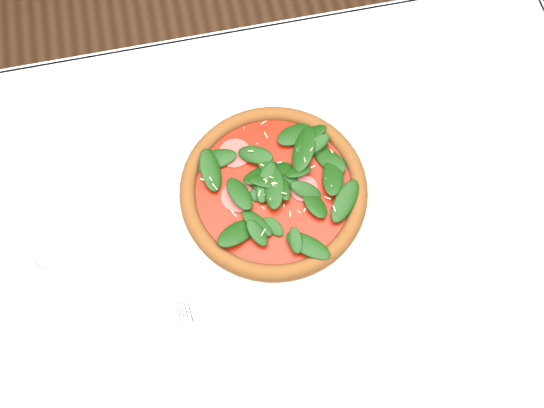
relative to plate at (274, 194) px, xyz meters
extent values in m
plane|color=brown|center=(-0.04, -0.07, -0.76)|extent=(6.00, 6.00, 0.00)
cube|color=white|center=(-0.04, -0.07, -0.03)|extent=(1.20, 0.80, 0.04)
cylinder|color=#523220|center=(-0.58, 0.27, -0.40)|extent=(0.06, 0.06, 0.71)
cylinder|color=#523220|center=(0.50, 0.27, -0.40)|extent=(0.06, 0.06, 0.71)
cube|color=white|center=(-0.04, 0.33, -0.12)|extent=(1.20, 0.01, 0.22)
cylinder|color=white|center=(0.00, 0.00, 0.00)|extent=(0.34, 0.34, 0.01)
torus|color=white|center=(0.00, 0.00, 0.00)|extent=(0.34, 0.34, 0.01)
cylinder|color=#9A5425|center=(0.00, 0.00, 0.01)|extent=(0.37, 0.37, 0.01)
torus|color=#A35E25|center=(0.00, 0.00, 0.02)|extent=(0.37, 0.37, 0.03)
cylinder|color=#991F05|center=(0.00, 0.00, 0.02)|extent=(0.31, 0.31, 0.00)
cylinder|color=#A14042|center=(0.00, 0.00, 0.02)|extent=(0.27, 0.27, 0.00)
ellipsoid|color=#113609|center=(0.00, 0.00, 0.03)|extent=(0.30, 0.30, 0.02)
cylinder|color=beige|center=(0.00, 0.00, 0.04)|extent=(0.27, 0.27, 0.00)
cylinder|color=silver|center=(-0.29, -0.08, -0.01)|extent=(0.08, 0.08, 0.00)
cylinder|color=silver|center=(-0.29, -0.08, 0.05)|extent=(0.01, 0.01, 0.10)
ellipsoid|color=silver|center=(-0.29, -0.08, 0.15)|extent=(0.09, 0.09, 0.11)
cube|color=white|center=(-0.16, -0.21, 0.00)|extent=(0.14, 0.09, 0.01)
cube|color=silver|center=(-0.16, -0.21, 0.00)|extent=(0.02, 0.10, 0.00)
cube|color=silver|center=(-0.17, -0.16, 0.00)|extent=(0.02, 0.04, 0.00)
cylinder|color=white|center=(0.48, 0.14, 0.00)|extent=(0.14, 0.14, 0.01)
torus|color=white|center=(0.48, 0.14, 0.00)|extent=(0.14, 0.14, 0.01)
camera|label=1|loc=(-0.08, -0.36, 0.88)|focal=40.00mm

